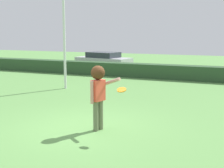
# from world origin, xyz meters

# --- Properties ---
(ground_plane) EXTENTS (60.00, 60.00, 0.00)m
(ground_plane) POSITION_xyz_m (0.00, 0.00, 0.00)
(ground_plane) COLOR #5B9048
(person) EXTENTS (0.84, 0.54, 1.81)m
(person) POSITION_xyz_m (0.45, -0.04, 1.20)
(person) COLOR #666F50
(person) RESTS_ON ground
(frisbee) EXTENTS (0.24, 0.23, 0.10)m
(frisbee) POSITION_xyz_m (1.27, -0.40, 1.27)
(frisbee) COLOR orange
(lamppost) EXTENTS (0.24, 0.24, 6.97)m
(lamppost) POSITION_xyz_m (-3.77, 5.20, 3.81)
(lamppost) COLOR silver
(lamppost) RESTS_ON ground
(hedge_row) EXTENTS (28.67, 0.90, 0.83)m
(hedge_row) POSITION_xyz_m (0.00, 10.22, 0.41)
(hedge_row) COLOR #2D4A2B
(hedge_row) RESTS_ON ground
(parked_car_silver) EXTENTS (4.45, 2.48, 1.25)m
(parked_car_silver) POSITION_xyz_m (-5.40, 13.35, 0.69)
(parked_car_silver) COLOR #B7B7BC
(parked_car_silver) RESTS_ON ground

